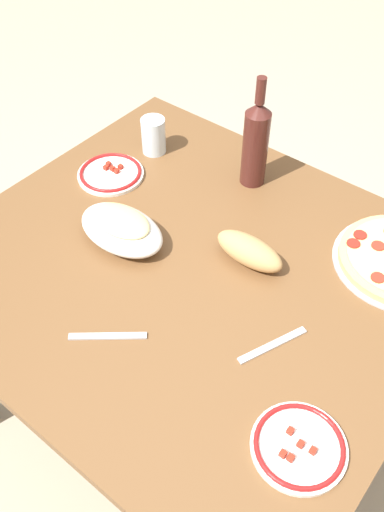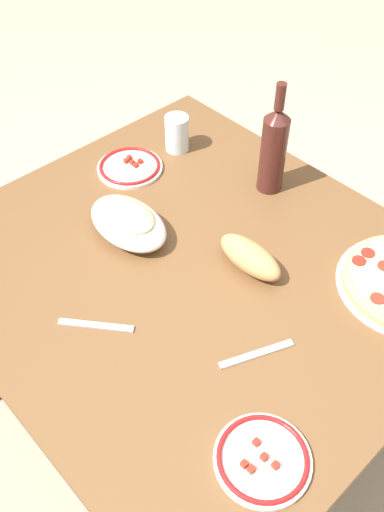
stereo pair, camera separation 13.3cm
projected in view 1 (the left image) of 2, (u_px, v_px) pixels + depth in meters
ground_plane at (192, 412)px, 1.90m from camera, size 8.00×8.00×0.00m
dining_table at (192, 295)px, 1.44m from camera, size 1.16×1.04×0.75m
baked_pasta_dish at (121, 228)px, 1.38m from camera, size 0.24×0.15×0.08m
wine_bottle at (256, 142)px, 1.48m from camera, size 0.07×0.07×0.32m
water_glass at (154, 136)px, 1.63m from camera, size 0.07×0.07×0.11m
side_plate_near at (111, 173)px, 1.58m from camera, size 0.19×0.19×0.02m
side_plate_far at (299, 446)px, 1.03m from camera, size 0.18×0.18×0.02m
bread_loaf at (249, 251)px, 1.34m from camera, size 0.18×0.08×0.07m
fork_left at (108, 336)px, 1.21m from camera, size 0.14×0.12×0.00m
fork_right at (273, 345)px, 1.19m from camera, size 0.08×0.16×0.00m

